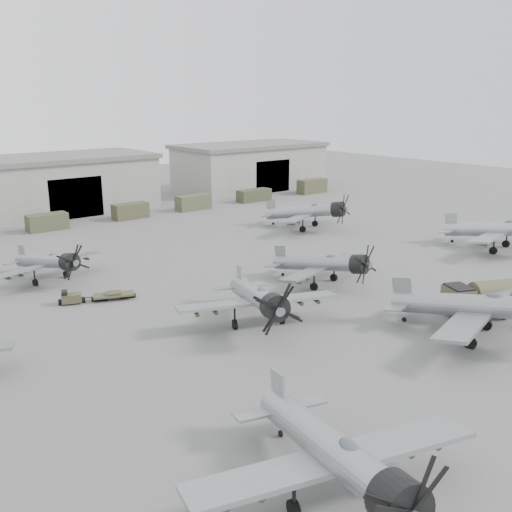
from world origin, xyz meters
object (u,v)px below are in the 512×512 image
(tug_trailer, at_px, (88,297))
(aircraft_far_1, at_px, (310,212))
(aircraft_near_0, at_px, (339,457))
(aircraft_mid_2, at_px, (326,264))
(aircraft_near_1, at_px, (484,307))
(aircraft_far_0, at_px, (50,262))
(fuel_tanker, at_px, (488,295))
(aircraft_mid_3, at_px, (503,230))
(aircraft_mid_1, at_px, (259,299))

(tug_trailer, bearing_deg, aircraft_far_1, 34.78)
(aircraft_near_0, relative_size, aircraft_mid_2, 1.16)
(aircraft_near_1, distance_m, aircraft_far_0, 39.01)
(aircraft_far_0, height_order, tug_trailer, aircraft_far_0)
(aircraft_mid_2, bearing_deg, aircraft_far_1, 36.82)
(fuel_tanker, relative_size, tug_trailer, 1.28)
(aircraft_mid_3, bearing_deg, aircraft_mid_1, 170.65)
(aircraft_near_0, distance_m, aircraft_mid_1, 20.58)
(aircraft_far_0, bearing_deg, aircraft_mid_1, -80.86)
(aircraft_mid_3, relative_size, fuel_tanker, 1.79)
(aircraft_near_1, relative_size, aircraft_mid_3, 1.00)
(aircraft_near_0, bearing_deg, aircraft_mid_3, 36.86)
(aircraft_near_0, bearing_deg, aircraft_mid_2, 61.29)
(aircraft_far_0, bearing_deg, aircraft_far_1, -11.37)
(aircraft_near_1, xyz_separation_m, aircraft_mid_2, (-0.02, 16.02, -0.39))
(aircraft_far_1, relative_size, fuel_tanker, 1.68)
(aircraft_near_0, distance_m, aircraft_mid_3, 50.04)
(aircraft_near_0, xyz_separation_m, aircraft_far_1, (37.17, 40.17, -0.07))
(aircraft_far_1, bearing_deg, aircraft_mid_3, -88.19)
(aircraft_mid_2, bearing_deg, aircraft_far_0, 126.04)
(fuel_tanker, bearing_deg, aircraft_far_1, 95.16)
(aircraft_near_0, distance_m, aircraft_mid_2, 30.59)
(aircraft_mid_1, bearing_deg, aircraft_mid_2, 41.20)
(aircraft_mid_2, bearing_deg, aircraft_near_0, -147.09)
(aircraft_mid_3, distance_m, tug_trailer, 46.80)
(aircraft_near_1, relative_size, aircraft_mid_2, 1.18)
(tug_trailer, bearing_deg, aircraft_far_0, 114.40)
(aircraft_mid_3, distance_m, aircraft_far_1, 24.14)
(aircraft_mid_3, height_order, aircraft_far_0, aircraft_mid_3)
(aircraft_near_1, distance_m, aircraft_far_1, 37.80)
(aircraft_far_1, bearing_deg, aircraft_far_0, 159.91)
(aircraft_near_1, bearing_deg, aircraft_far_0, 105.29)
(aircraft_mid_1, relative_size, aircraft_far_0, 1.13)
(aircraft_mid_2, bearing_deg, aircraft_mid_3, -21.20)
(aircraft_near_0, distance_m, aircraft_far_0, 39.37)
(aircraft_mid_2, height_order, aircraft_far_1, aircraft_far_1)
(aircraft_mid_2, bearing_deg, fuel_tanker, -82.50)
(aircraft_near_0, height_order, aircraft_near_1, aircraft_near_1)
(aircraft_near_1, height_order, aircraft_far_0, aircraft_near_1)
(tug_trailer, bearing_deg, fuel_tanker, -22.64)
(aircraft_far_0, xyz_separation_m, aircraft_far_1, (35.62, 0.84, 0.41))
(aircraft_mid_1, distance_m, aircraft_mid_2, 11.95)
(aircraft_mid_3, distance_m, fuel_tanker, 22.54)
(aircraft_near_0, xyz_separation_m, aircraft_mid_1, (10.14, 17.91, -0.17))
(aircraft_mid_2, distance_m, aircraft_mid_3, 25.55)
(aircraft_near_1, bearing_deg, tug_trailer, 111.57)
(aircraft_near_1, xyz_separation_m, aircraft_far_0, (-19.90, 33.54, -0.52))
(aircraft_mid_1, bearing_deg, aircraft_near_1, -24.85)
(aircraft_far_0, bearing_deg, fuel_tanker, -64.10)
(aircraft_mid_3, relative_size, tug_trailer, 2.28)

